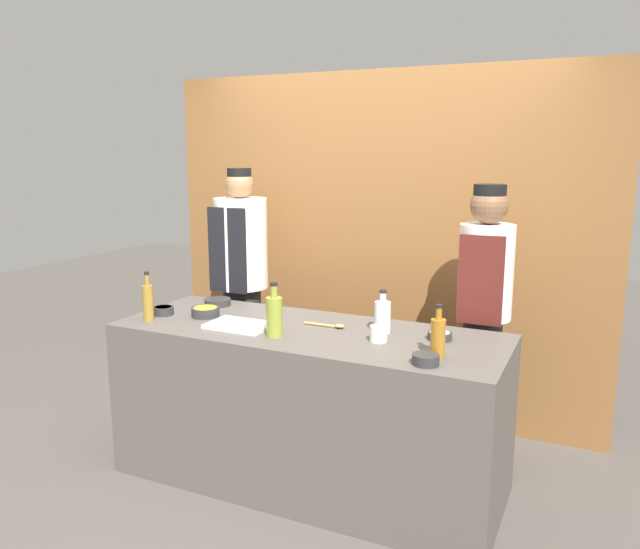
{
  "coord_description": "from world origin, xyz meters",
  "views": [
    {
      "loc": [
        1.47,
        -2.96,
        1.88
      ],
      "look_at": [
        0.0,
        0.16,
        1.18
      ],
      "focal_mm": 35.0,
      "sensor_mm": 36.0,
      "label": 1
    }
  ],
  "objects_px": {
    "bottle_vinegar": "(148,301)",
    "cup_cream": "(379,334)",
    "bottle_clear": "(383,316)",
    "wooden_spoon": "(330,325)",
    "sauce_bowl_green": "(426,359)",
    "bottle_oil": "(274,315)",
    "sauce_bowl_white": "(440,335)",
    "chef_left": "(242,285)",
    "cutting_board": "(239,325)",
    "sauce_bowl_brown": "(163,310)",
    "sauce_bowl_yellow": "(205,311)",
    "chef_right": "(483,313)",
    "bottle_amber": "(438,337)",
    "sauce_bowl_purple": "(218,302)"
  },
  "relations": [
    {
      "from": "chef_left",
      "to": "chef_right",
      "type": "relative_size",
      "value": 1.04
    },
    {
      "from": "chef_right",
      "to": "sauce_bowl_brown",
      "type": "bearing_deg",
      "value": -157.31
    },
    {
      "from": "sauce_bowl_brown",
      "to": "sauce_bowl_yellow",
      "type": "bearing_deg",
      "value": 16.35
    },
    {
      "from": "sauce_bowl_brown",
      "to": "chef_right",
      "type": "relative_size",
      "value": 0.07
    },
    {
      "from": "sauce_bowl_brown",
      "to": "sauce_bowl_yellow",
      "type": "height_order",
      "value": "sauce_bowl_yellow"
    },
    {
      "from": "cutting_board",
      "to": "cup_cream",
      "type": "xyz_separation_m",
      "value": [
        0.8,
        0.08,
        0.03
      ]
    },
    {
      "from": "sauce_bowl_green",
      "to": "bottle_oil",
      "type": "height_order",
      "value": "bottle_oil"
    },
    {
      "from": "sauce_bowl_green",
      "to": "cutting_board",
      "type": "bearing_deg",
      "value": 171.66
    },
    {
      "from": "cup_cream",
      "to": "bottle_amber",
      "type": "bearing_deg",
      "value": -18.8
    },
    {
      "from": "bottle_oil",
      "to": "chef_left",
      "type": "relative_size",
      "value": 0.17
    },
    {
      "from": "cutting_board",
      "to": "chef_left",
      "type": "bearing_deg",
      "value": 121.22
    },
    {
      "from": "wooden_spoon",
      "to": "sauce_bowl_white",
      "type": "bearing_deg",
      "value": 3.17
    },
    {
      "from": "bottle_vinegar",
      "to": "cup_cream",
      "type": "distance_m",
      "value": 1.36
    },
    {
      "from": "sauce_bowl_white",
      "to": "bottle_clear",
      "type": "bearing_deg",
      "value": -179.44
    },
    {
      "from": "bottle_oil",
      "to": "wooden_spoon",
      "type": "bearing_deg",
      "value": 55.47
    },
    {
      "from": "sauce_bowl_yellow",
      "to": "cup_cream",
      "type": "distance_m",
      "value": 1.1
    },
    {
      "from": "sauce_bowl_brown",
      "to": "bottle_oil",
      "type": "relative_size",
      "value": 0.41
    },
    {
      "from": "sauce_bowl_brown",
      "to": "cutting_board",
      "type": "xyz_separation_m",
      "value": [
        0.55,
        -0.03,
        -0.02
      ]
    },
    {
      "from": "sauce_bowl_white",
      "to": "chef_right",
      "type": "xyz_separation_m",
      "value": [
        0.13,
        0.52,
        0.01
      ]
    },
    {
      "from": "sauce_bowl_white",
      "to": "bottle_amber",
      "type": "xyz_separation_m",
      "value": [
        0.06,
        -0.28,
        0.08
      ]
    },
    {
      "from": "sauce_bowl_white",
      "to": "bottle_clear",
      "type": "relative_size",
      "value": 0.53
    },
    {
      "from": "bottle_clear",
      "to": "wooden_spoon",
      "type": "xyz_separation_m",
      "value": [
        -0.3,
        -0.03,
        -0.08
      ]
    },
    {
      "from": "bottle_vinegar",
      "to": "bottle_clear",
      "type": "height_order",
      "value": "bottle_vinegar"
    },
    {
      "from": "chef_right",
      "to": "sauce_bowl_purple",
      "type": "bearing_deg",
      "value": -165.74
    },
    {
      "from": "cutting_board",
      "to": "chef_right",
      "type": "bearing_deg",
      "value": 32.5
    },
    {
      "from": "sauce_bowl_yellow",
      "to": "chef_left",
      "type": "bearing_deg",
      "value": 103.7
    },
    {
      "from": "sauce_bowl_yellow",
      "to": "sauce_bowl_green",
      "type": "distance_m",
      "value": 1.44
    },
    {
      "from": "sauce_bowl_white",
      "to": "bottle_clear",
      "type": "xyz_separation_m",
      "value": [
        -0.31,
        -0.0,
        0.07
      ]
    },
    {
      "from": "sauce_bowl_green",
      "to": "wooden_spoon",
      "type": "relative_size",
      "value": 0.51
    },
    {
      "from": "bottle_vinegar",
      "to": "bottle_oil",
      "type": "xyz_separation_m",
      "value": [
        0.81,
        0.03,
        0.0
      ]
    },
    {
      "from": "cutting_board",
      "to": "cup_cream",
      "type": "bearing_deg",
      "value": 5.54
    },
    {
      "from": "sauce_bowl_purple",
      "to": "chef_left",
      "type": "height_order",
      "value": "chef_left"
    },
    {
      "from": "sauce_bowl_brown",
      "to": "bottle_amber",
      "type": "height_order",
      "value": "bottle_amber"
    },
    {
      "from": "bottle_clear",
      "to": "wooden_spoon",
      "type": "bearing_deg",
      "value": -174.09
    },
    {
      "from": "sauce_bowl_yellow",
      "to": "cup_cream",
      "type": "relative_size",
      "value": 1.83
    },
    {
      "from": "bottle_clear",
      "to": "chef_left",
      "type": "height_order",
      "value": "chef_left"
    },
    {
      "from": "sauce_bowl_brown",
      "to": "cutting_board",
      "type": "height_order",
      "value": "sauce_bowl_brown"
    },
    {
      "from": "sauce_bowl_brown",
      "to": "cup_cream",
      "type": "distance_m",
      "value": 1.35
    },
    {
      "from": "sauce_bowl_purple",
      "to": "wooden_spoon",
      "type": "height_order",
      "value": "sauce_bowl_purple"
    },
    {
      "from": "sauce_bowl_yellow",
      "to": "cutting_board",
      "type": "relative_size",
      "value": 0.48
    },
    {
      "from": "bottle_clear",
      "to": "bottle_oil",
      "type": "xyz_separation_m",
      "value": [
        -0.49,
        -0.31,
        0.02
      ]
    },
    {
      "from": "cutting_board",
      "to": "bottle_amber",
      "type": "bearing_deg",
      "value": -1.93
    },
    {
      "from": "sauce_bowl_green",
      "to": "bottle_vinegar",
      "type": "bearing_deg",
      "value": 178.09
    },
    {
      "from": "bottle_amber",
      "to": "cup_cream",
      "type": "height_order",
      "value": "bottle_amber"
    },
    {
      "from": "cutting_board",
      "to": "cup_cream",
      "type": "relative_size",
      "value": 3.83
    },
    {
      "from": "bottle_amber",
      "to": "chef_right",
      "type": "xyz_separation_m",
      "value": [
        0.06,
        0.8,
        -0.07
      ]
    },
    {
      "from": "wooden_spoon",
      "to": "chef_right",
      "type": "height_order",
      "value": "chef_right"
    },
    {
      "from": "cup_cream",
      "to": "sauce_bowl_brown",
      "type": "bearing_deg",
      "value": -178.04
    },
    {
      "from": "cutting_board",
      "to": "bottle_vinegar",
      "type": "bearing_deg",
      "value": -168.87
    },
    {
      "from": "sauce_bowl_white",
      "to": "chef_left",
      "type": "height_order",
      "value": "chef_left"
    }
  ]
}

